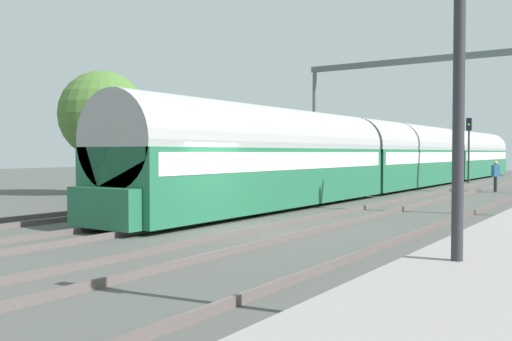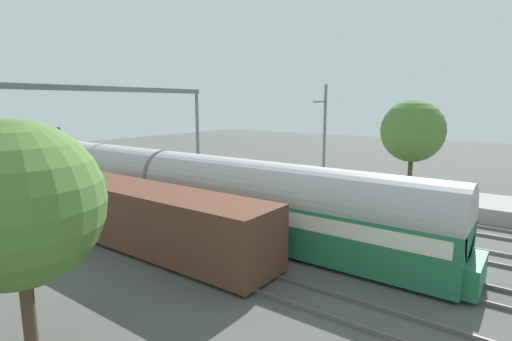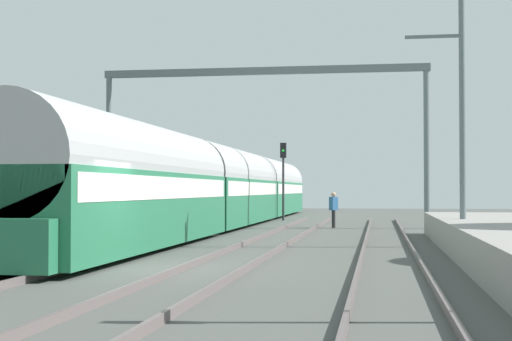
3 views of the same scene
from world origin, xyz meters
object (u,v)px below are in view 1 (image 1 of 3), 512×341
(person_crossing, at_px, (496,173))
(catenary_gantry, at_px, (434,90))
(railway_signal_near, at_px, (459,65))
(passenger_train, at_px, (408,156))
(railway_signal_far, at_px, (469,141))
(freight_car, at_px, (251,167))

(person_crossing, relative_size, catenary_gantry, 0.11)
(person_crossing, relative_size, railway_signal_near, 0.34)
(passenger_train, height_order, railway_signal_near, railway_signal_near)
(passenger_train, bearing_deg, railway_signal_far, 75.57)
(catenary_gantry, bearing_deg, freight_car, -119.25)
(person_crossing, bearing_deg, freight_car, 175.35)
(passenger_train, bearing_deg, catenary_gantry, -33.49)
(freight_car, relative_size, railway_signal_far, 2.79)
(person_crossing, xyz_separation_m, railway_signal_far, (-3.50, 8.74, 1.97))
(freight_car, bearing_deg, railway_signal_far, 73.13)
(person_crossing, bearing_deg, passenger_train, 113.58)
(freight_car, distance_m, person_crossing, 14.05)
(freight_car, height_order, catenary_gantry, catenary_gantry)
(freight_car, xyz_separation_m, railway_signal_near, (13.99, -16.15, 1.78))
(passenger_train, bearing_deg, person_crossing, -13.41)
(freight_car, distance_m, catenary_gantry, 12.81)
(person_crossing, relative_size, railway_signal_far, 0.37)
(railway_signal_near, distance_m, catenary_gantry, 27.97)
(railway_signal_near, xyz_separation_m, catenary_gantry, (-8.12, 26.64, 2.63))
(passenger_train, relative_size, catenary_gantry, 3.05)
(person_crossing, bearing_deg, railway_signal_far, 58.79)
(freight_car, xyz_separation_m, person_crossing, (9.33, 10.49, -0.44))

